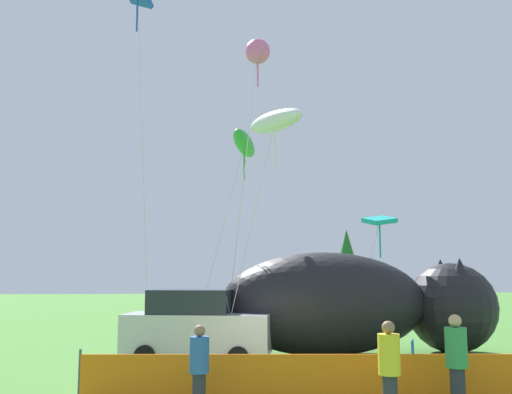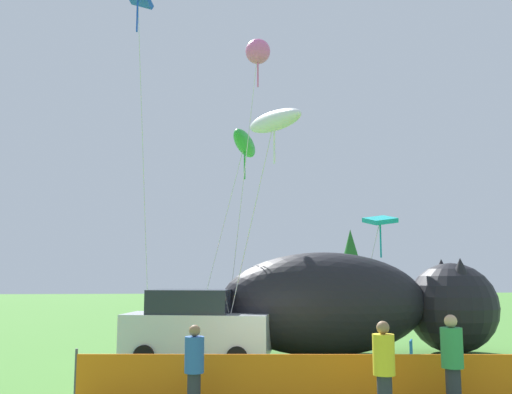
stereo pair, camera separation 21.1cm
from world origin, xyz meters
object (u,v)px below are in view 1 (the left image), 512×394
(kite_teal_diamond, at_px, (379,222))
(kite_green_fish, at_px, (244,144))
(folding_chair, at_px, (407,356))
(kite_white_ghost, at_px, (275,122))
(kite_pink_octopus, at_px, (258,53))
(parked_car, at_px, (196,327))
(spectator_in_white_shirt, at_px, (199,367))
(spectator_in_black_shirt, at_px, (389,368))
(kite_blue_box, at_px, (138,4))
(spectator_in_grey_shirt, at_px, (457,360))
(inflatable_cat, at_px, (355,307))

(kite_teal_diamond, distance_m, kite_green_fish, 5.54)
(folding_chair, bearing_deg, kite_green_fish, -35.07)
(kite_white_ghost, distance_m, kite_pink_octopus, 4.18)
(parked_car, height_order, kite_green_fish, kite_green_fish)
(spectator_in_white_shirt, xyz_separation_m, kite_pink_octopus, (1.96, 8.53, 9.41))
(spectator_in_black_shirt, bearing_deg, kite_teal_diamond, 72.48)
(parked_car, relative_size, kite_blue_box, 0.36)
(folding_chair, relative_size, spectator_in_grey_shirt, 0.51)
(inflatable_cat, xyz_separation_m, kite_blue_box, (-7.15, 0.72, 10.18))
(spectator_in_grey_shirt, distance_m, spectator_in_white_shirt, 4.67)
(inflatable_cat, distance_m, spectator_in_black_shirt, 8.35)
(folding_chair, height_order, spectator_in_black_shirt, spectator_in_black_shirt)
(parked_car, xyz_separation_m, kite_pink_octopus, (2.03, 2.16, 9.28))
(kite_white_ghost, bearing_deg, kite_teal_diamond, 34.34)
(parked_car, distance_m, spectator_in_black_shirt, 7.93)
(kite_blue_box, height_order, kite_pink_octopus, kite_blue_box)
(inflatable_cat, height_order, spectator_in_white_shirt, inflatable_cat)
(parked_car, distance_m, spectator_in_white_shirt, 6.36)
(spectator_in_black_shirt, xyz_separation_m, kite_white_ghost, (-1.05, 6.71, 6.13))
(kite_green_fish, bearing_deg, spectator_in_black_shirt, -80.71)
(inflatable_cat, xyz_separation_m, spectator_in_white_shirt, (-4.95, -7.32, -0.60))
(parked_car, xyz_separation_m, kite_green_fish, (1.63, 3.09, 6.17))
(folding_chair, bearing_deg, inflatable_cat, -62.86)
(spectator_in_white_shirt, relative_size, kite_pink_octopus, 0.15)
(parked_car, height_order, kite_white_ghost, kite_white_ghost)
(parked_car, relative_size, spectator_in_black_shirt, 2.57)
(inflatable_cat, height_order, kite_teal_diamond, kite_teal_diamond)
(folding_chair, height_order, kite_green_fish, kite_green_fish)
(inflatable_cat, bearing_deg, folding_chair, -90.63)
(parked_car, xyz_separation_m, inflatable_cat, (5.02, 0.95, 0.47))
(kite_blue_box, xyz_separation_m, kite_green_fish, (3.76, 1.41, -4.47))
(spectator_in_black_shirt, height_order, kite_pink_octopus, kite_pink_octopus)
(folding_chair, relative_size, spectator_in_white_shirt, 0.57)
(spectator_in_black_shirt, relative_size, spectator_in_white_shirt, 1.07)
(folding_chair, relative_size, kite_pink_octopus, 0.09)
(inflatable_cat, height_order, kite_blue_box, kite_blue_box)
(folding_chair, distance_m, kite_teal_diamond, 6.64)
(inflatable_cat, distance_m, kite_pink_octopus, 9.38)
(spectator_in_grey_shirt, xyz_separation_m, kite_pink_octopus, (-2.69, 8.96, 9.31))
(folding_chair, bearing_deg, spectator_in_white_shirt, 57.98)
(parked_car, xyz_separation_m, folding_chair, (5.16, -3.06, -0.49))
(kite_teal_diamond, bearing_deg, folding_chair, -102.11)
(parked_car, distance_m, kite_pink_octopus, 9.74)
(spectator_in_grey_shirt, bearing_deg, kite_teal_diamond, 80.06)
(parked_car, bearing_deg, spectator_in_white_shirt, -77.60)
(parked_car, xyz_separation_m, kite_white_ghost, (2.27, -0.50, 6.06))
(spectator_in_grey_shirt, relative_size, spectator_in_black_shirt, 1.04)
(kite_white_ghost, bearing_deg, inflatable_cat, 27.80)
(spectator_in_white_shirt, bearing_deg, kite_blue_box, 105.28)
(spectator_in_black_shirt, relative_size, kite_pink_octopus, 0.16)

